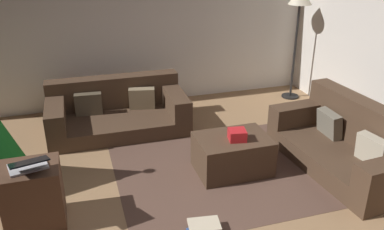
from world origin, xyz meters
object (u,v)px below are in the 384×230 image
Objects in this scene: ottoman at (232,154)px; tv_remote at (238,138)px; gift_box at (237,135)px; laptop at (28,165)px; corner_lamp at (300,5)px; book_stack at (204,229)px; couch_right at (348,144)px; couch_left at (117,111)px; side_table at (33,195)px.

tv_remote is at bearing -39.36° from ottoman.
gift_box is (0.02, -0.06, 0.27)m from ottoman.
corner_lamp is at bearing 29.88° from laptop.
tv_remote is 1.20m from book_stack.
laptop is at bearing 87.15° from couch_right.
tv_remote reaches higher than book_stack.
couch_left is 1.06× the size of corner_lamp.
ottoman is 0.46× the size of corner_lamp.
book_stack is at bearing -23.14° from side_table.
ottoman is at bearing 126.00° from couch_left.
tv_remote is at bearing 74.57° from couch_right.
tv_remote is 2.16m from laptop.
ottoman is 4.40× the size of gift_box.
corner_lamp reaches higher than ottoman.
side_table is (-1.00, -1.86, 0.05)m from couch_left.
side_table reaches higher than tv_remote.
couch_right is at bearing -32.37° from tv_remote.
tv_remote is (-1.26, 0.25, 0.15)m from couch_right.
couch_left is at bearing 61.77° from side_table.
couch_left reaches higher than book_stack.
gift_box is at bearing -70.17° from ottoman.
ottoman is 0.28m from gift_box.
side_table is at bearing 103.22° from laptop.
gift_box is at bearing 7.00° from side_table.
gift_box reaches higher than ottoman.
tv_remote is 0.09× the size of corner_lamp.
book_stack is (1.44, -0.62, -0.25)m from side_table.
tv_remote is at bearing 8.99° from laptop.
ottoman is 2.16m from laptop.
side_table is 4.61m from corner_lamp.
couch_right is at bearing 143.39° from couch_left.
couch_left is 1.89m from ottoman.
side_table is at bearing 86.23° from couch_right.
laptop reaches higher than tv_remote.
corner_lamp is (2.89, 0.31, 1.24)m from couch_left.
couch_left is 10.05× the size of gift_box.
side_table is 0.34× the size of corner_lamp.
gift_box is 0.11× the size of corner_lamp.
couch_left is 3.16m from corner_lamp.
book_stack is at bearing -131.27° from corner_lamp.
couch_right is 3.07× the size of side_table.
gift_box is at bearing 52.51° from book_stack.
corner_lamp is (1.75, 1.89, 1.06)m from tv_remote.
laptop is at bearing 167.69° from tv_remote.
laptop is 1.65m from book_stack.
couch_left is 2.28× the size of ottoman.
couch_right reaches higher than book_stack.
laptop is at bearing -150.12° from corner_lamp.
couch_left reaches higher than side_table.
tv_remote is at bearing 52.30° from book_stack.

